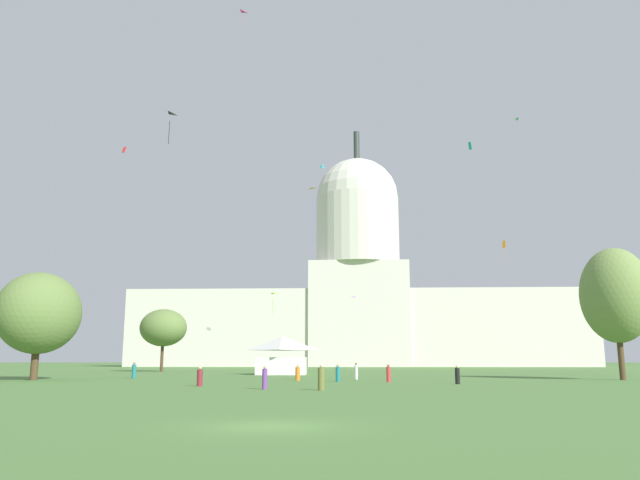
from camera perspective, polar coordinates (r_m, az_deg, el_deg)
The scene contains 25 objects.
ground_plane at distance 20.15m, azimuth -4.62°, elevation -16.62°, with size 800.00×800.00×0.00m, color #4C7538.
capitol_building at distance 184.28m, azimuth 3.52°, elevation -4.95°, with size 131.70×24.69×71.12m.
event_tent at distance 87.35m, azimuth -3.48°, elevation -10.44°, with size 7.27×7.55×5.20m.
tree_east_near at distance 71.36m, azimuth 25.39°, elevation -4.58°, with size 8.21×8.65×13.46m.
tree_west_mid at distance 110.15m, azimuth -14.12°, elevation -7.79°, with size 10.82×10.49×10.45m.
tree_west_far at distance 69.75m, azimuth -24.29°, elevation -6.10°, with size 10.36×10.82×10.80m.
person_teal_edge_east at distance 72.83m, azimuth -16.63°, elevation -11.39°, with size 0.59×0.59×1.73m.
person_maroon_edge_west at distance 50.21m, azimuth -10.92°, elevation -12.21°, with size 0.49×0.49×1.51m.
person_teal_deep_crowd at distance 59.08m, azimuth 1.65°, elevation -12.11°, with size 0.45×0.45×1.61m.
person_white_mid_right at distance 65.93m, azimuth 3.33°, elevation -11.91°, with size 0.44×0.44×1.70m.
person_olive_near_tree_west at distance 42.93m, azimuth 0.11°, elevation -12.54°, with size 0.60×0.60×1.70m.
person_red_aisle_center at distance 58.46m, azimuth 6.28°, elevation -12.07°, with size 0.51×0.51×1.59m.
person_orange_back_center at distance 62.36m, azimuth -2.05°, elevation -12.09°, with size 0.56×0.56×1.52m.
person_purple_front_right at distance 44.49m, azimuth -5.07°, elevation -12.48°, with size 0.36×0.36×1.60m.
person_black_back_right at distance 54.75m, azimuth 12.44°, elevation -11.99°, with size 0.53×0.53×1.56m.
kite_black_mid at distance 87.51m, azimuth -13.67°, elevation 10.68°, with size 1.25×1.58×3.88m.
kite_lime_low at distance 129.47m, azimuth -4.42°, elevation -5.20°, with size 1.38×1.54×3.96m.
kite_green_high at distance 119.62m, azimuth 17.38°, elevation 10.34°, with size 0.91×1.42×0.20m.
kite_red_mid at distance 84.84m, azimuth -17.45°, elevation 7.88°, with size 0.67×0.48×0.85m.
kite_gold_high at distance 144.34m, azimuth -0.80°, elevation 4.72°, with size 1.78×1.18×0.24m.
kite_orange_mid at distance 124.82m, azimuth 16.46°, elevation -0.50°, with size 0.58×0.55×3.27m.
kite_cyan_high at distance 171.26m, azimuth 0.23°, elevation 6.72°, with size 1.02×1.05×1.04m.
kite_magenta_high at distance 113.86m, azimuth -7.20°, elevation 19.69°, with size 1.46×1.49×1.92m.
kite_violet_low at distance 149.00m, azimuth 3.16°, elevation -5.33°, with size 1.39×0.87×0.27m.
kite_turquoise_high at distance 120.73m, azimuth 13.55°, elevation 8.36°, with size 0.66×0.98×1.49m.
Camera 1 is at (2.44, -19.89, 2.04)m, focal length 35.04 mm.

